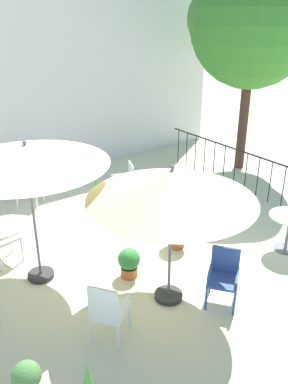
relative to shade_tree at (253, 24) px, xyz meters
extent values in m
plane|color=beige|center=(-4.57, -1.49, -3.81)|extent=(60.00, 60.00, 0.00)
cube|color=white|center=(-4.57, 2.82, -1.36)|extent=(11.01, 0.30, 4.91)
cube|color=black|center=(-1.25, -1.49, -2.81)|extent=(0.03, 5.85, 0.03)
cylinder|color=black|center=(-1.25, -2.40, -3.31)|extent=(0.02, 0.02, 1.00)
cylinder|color=black|center=(-1.25, -2.04, -3.31)|extent=(0.02, 0.02, 1.00)
cylinder|color=black|center=(-1.25, -1.67, -3.31)|extent=(0.02, 0.02, 1.00)
cylinder|color=black|center=(-1.25, -1.31, -3.31)|extent=(0.02, 0.02, 1.00)
cylinder|color=black|center=(-1.25, -0.94, -3.31)|extent=(0.02, 0.02, 1.00)
cylinder|color=black|center=(-1.25, -0.57, -3.31)|extent=(0.02, 0.02, 1.00)
cylinder|color=black|center=(-1.25, -0.21, -3.31)|extent=(0.02, 0.02, 1.00)
cylinder|color=black|center=(-1.25, 0.16, -3.31)|extent=(0.02, 0.02, 1.00)
cylinder|color=black|center=(-1.25, 0.52, -3.31)|extent=(0.02, 0.02, 1.00)
cylinder|color=black|center=(-1.25, 0.89, -3.31)|extent=(0.02, 0.02, 1.00)
cylinder|color=black|center=(-1.25, 1.25, -3.31)|extent=(0.02, 0.02, 1.00)
cylinder|color=#4D3025|center=(-0.06, -0.04, -2.47)|extent=(0.26, 0.26, 2.69)
sphere|color=#39812C|center=(-0.06, -0.04, -0.02)|extent=(3.16, 3.16, 3.16)
sphere|color=#3F8131|center=(0.73, 0.28, -0.33)|extent=(1.90, 1.90, 1.90)
sphere|color=#448036|center=(-0.69, 0.44, 0.14)|extent=(1.74, 1.74, 1.74)
cylinder|color=#2D2D2D|center=(-5.35, -3.40, -3.77)|extent=(0.44, 0.44, 0.08)
cylinder|color=slate|center=(-5.35, -3.40, -2.73)|extent=(0.04, 0.04, 2.16)
cone|color=beige|center=(-5.35, -3.40, -1.87)|extent=(2.42, 2.42, 0.45)
sphere|color=slate|center=(-5.35, -3.40, -1.62)|extent=(0.06, 0.06, 0.06)
cylinder|color=#2D2D2D|center=(-6.76, -1.72, -3.77)|extent=(0.44, 0.44, 0.08)
cylinder|color=slate|center=(-6.76, -1.72, -2.64)|extent=(0.04, 0.04, 2.34)
cone|color=beige|center=(-6.76, -1.72, -1.62)|extent=(2.49, 2.49, 0.31)
sphere|color=slate|center=(-6.76, -1.72, -1.44)|extent=(0.06, 0.06, 0.06)
cylinder|color=slate|center=(-2.67, -3.59, -3.46)|extent=(0.06, 0.06, 0.70)
cylinder|color=slate|center=(-2.67, -3.59, -3.80)|extent=(0.42, 0.42, 0.03)
cube|color=white|center=(-5.86, 1.05, -3.39)|extent=(0.68, 0.68, 0.04)
cube|color=white|center=(-5.72, 1.21, -3.14)|extent=(0.38, 0.35, 0.45)
cube|color=white|center=(-6.03, 1.21, -3.27)|extent=(0.31, 0.33, 0.03)
cube|color=white|center=(-5.69, 0.90, -3.27)|extent=(0.31, 0.33, 0.03)
cylinder|color=white|center=(-6.17, 1.05, -3.61)|extent=(0.04, 0.04, 0.40)
cylinder|color=white|center=(-5.83, 0.74, -3.61)|extent=(0.04, 0.04, 0.40)
cylinder|color=white|center=(-5.88, 1.36, -3.61)|extent=(0.04, 0.04, 0.40)
cylinder|color=white|center=(-5.54, 1.05, -3.61)|extent=(0.04, 0.04, 0.40)
cube|color=silver|center=(-3.95, 0.10, -3.39)|extent=(0.62, 0.61, 0.04)
cube|color=silver|center=(-3.74, 0.02, -3.15)|extent=(0.20, 0.43, 0.43)
cube|color=silver|center=(-3.87, 0.30, -3.27)|extent=(0.42, 0.20, 0.03)
cube|color=silver|center=(-4.03, -0.10, -3.27)|extent=(0.42, 0.20, 0.03)
cylinder|color=silver|center=(-4.07, 0.38, -3.61)|extent=(0.04, 0.04, 0.40)
cylinder|color=silver|center=(-4.23, -0.02, -3.61)|extent=(0.04, 0.04, 0.40)
cylinder|color=silver|center=(-3.66, 0.22, -3.61)|extent=(0.04, 0.04, 0.40)
cylinder|color=silver|center=(-3.82, -0.18, -3.61)|extent=(0.04, 0.04, 0.40)
cube|color=#2D4996|center=(-4.77, -3.97, -3.39)|extent=(0.65, 0.64, 0.04)
cube|color=#2D4996|center=(-4.60, -3.84, -3.15)|extent=(0.30, 0.36, 0.43)
cube|color=#2D4996|center=(-4.90, -3.81, -3.27)|extent=(0.36, 0.29, 0.03)
cube|color=#2D4996|center=(-4.64, -4.14, -3.27)|extent=(0.36, 0.29, 0.03)
cylinder|color=#2D4996|center=(-5.07, -3.95, -3.61)|extent=(0.04, 0.04, 0.40)
cylinder|color=#2D4996|center=(-4.81, -4.27, -3.61)|extent=(0.04, 0.04, 0.40)
cylinder|color=#2D4996|center=(-4.73, -3.68, -3.61)|extent=(0.04, 0.04, 0.40)
cylinder|color=#2D4996|center=(-4.47, -4.00, -3.61)|extent=(0.04, 0.04, 0.40)
cube|color=silver|center=(-7.08, -0.93, -3.34)|extent=(0.56, 0.52, 0.04)
cube|color=silver|center=(-7.04, -1.11, -3.22)|extent=(0.42, 0.13, 0.03)
cylinder|color=silver|center=(-6.83, -1.07, -3.59)|extent=(0.04, 0.04, 0.45)
cylinder|color=silver|center=(-6.92, -0.69, -3.59)|extent=(0.04, 0.04, 0.45)
cylinder|color=silver|center=(-7.25, -1.16, -3.59)|extent=(0.04, 0.04, 0.45)
cube|color=white|center=(-6.50, -3.57, -3.38)|extent=(0.65, 0.64, 0.04)
cube|color=white|center=(-6.68, -3.71, -3.11)|extent=(0.28, 0.35, 0.50)
cube|color=white|center=(-6.38, -3.72, -3.26)|extent=(0.38, 0.30, 0.03)
cube|color=white|center=(-6.62, -3.41, -3.26)|extent=(0.38, 0.30, 0.03)
cylinder|color=white|center=(-6.20, -3.59, -3.61)|extent=(0.04, 0.04, 0.41)
cylinder|color=white|center=(-6.43, -3.28, -3.61)|extent=(0.04, 0.04, 0.41)
cylinder|color=white|center=(-6.56, -3.86, -3.61)|extent=(0.04, 0.04, 0.41)
cylinder|color=white|center=(-6.80, -3.55, -3.61)|extent=(0.04, 0.04, 0.41)
sphere|color=#4B7F3F|center=(-7.80, -3.90, -3.43)|extent=(0.34, 0.34, 0.34)
cylinder|color=#BC6231|center=(-5.53, -2.56, -3.73)|extent=(0.29, 0.29, 0.18)
cylinder|color=#382819|center=(-5.53, -2.56, -3.65)|extent=(0.25, 0.25, 0.02)
sphere|color=#32833C|center=(-5.53, -2.56, -3.48)|extent=(0.38, 0.38, 0.38)
cylinder|color=#A95731|center=(-4.28, -2.31, -3.71)|extent=(0.31, 0.31, 0.20)
cylinder|color=#382819|center=(-4.28, -2.31, -3.62)|extent=(0.27, 0.27, 0.02)
sphere|color=#246E29|center=(-4.28, -2.31, -3.41)|extent=(0.48, 0.48, 0.48)
cone|color=#4B913C|center=(-7.30, -4.43, -3.37)|extent=(0.19, 0.19, 0.57)
cylinder|color=#BC6437|center=(-4.52, 0.33, -3.71)|extent=(0.20, 0.20, 0.20)
cylinder|color=#382819|center=(-4.52, 0.33, -3.62)|extent=(0.18, 0.18, 0.02)
cone|color=green|center=(-4.52, 0.33, -3.42)|extent=(0.26, 0.26, 0.39)
camera|label=1|loc=(-8.65, -7.36, 0.33)|focal=37.97mm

